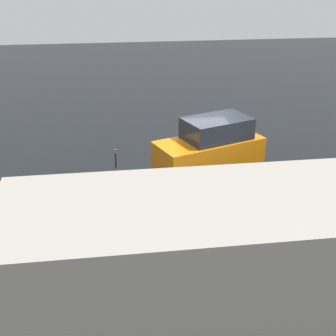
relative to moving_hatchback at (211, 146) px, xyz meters
The scene contains 8 objects.
ground_plane 1.13m from the moving_hatchback, 33.76° to the right, with size 60.00×60.00×0.00m, color black.
kerb_strip 4.08m from the moving_hatchback, 84.22° to the left, with size 24.00×3.20×0.04m, color slate.
moving_hatchback is the anchor object (origin of this frame).
fire_hydrant 4.18m from the moving_hatchback, 38.22° to the left, with size 0.42×0.31×0.80m.
pedestrian 4.95m from the moving_hatchback, 27.28° to the left, with size 0.32×0.55×1.22m.
metal_railing 5.06m from the moving_hatchback, 109.36° to the left, with size 9.02×0.04×1.05m.
sign_post 4.87m from the moving_hatchback, 42.77° to the left, with size 0.07×0.44×2.40m.
puddle_patch 1.27m from the moving_hatchback, 33.59° to the left, with size 2.45×2.45×0.01m, color black.
Camera 1 is at (3.40, 15.81, 7.28)m, focal length 50.00 mm.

